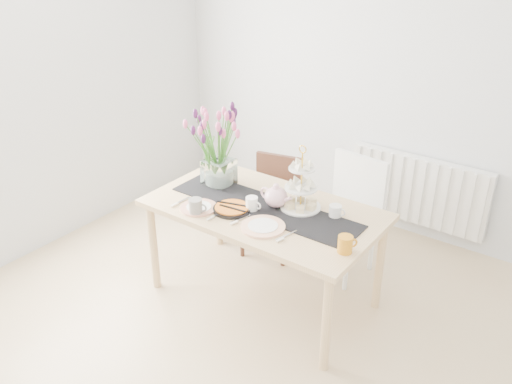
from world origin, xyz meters
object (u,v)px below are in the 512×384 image
Objects in this scene: radiator at (417,190)px; plate_left at (199,208)px; dining_table at (264,217)px; teapot at (276,197)px; cake_stand at (301,193)px; tulip_vase at (218,134)px; mug_grey at (196,207)px; tart_tin at (232,209)px; mug_orange at (345,244)px; cream_jug at (335,211)px; mug_white at (252,204)px; chair_brown at (274,197)px; chair_white at (349,206)px; plate_right at (263,227)px.

plate_left is (-0.92, -1.76, 0.31)m from radiator.
dining_table is 6.26× the size of teapot.
tulip_vase is at bearing -177.34° from cake_stand.
cake_stand is 3.78× the size of mug_grey.
cake_stand is 0.48m from tart_tin.
mug_grey is (-0.53, -0.48, -0.06)m from cake_stand.
mug_orange is at bearing -14.06° from dining_table.
cream_jug is 0.78× the size of mug_orange.
mug_white is (-0.25, -0.22, -0.07)m from cake_stand.
cake_stand is at bearing 39.79° from tart_tin.
tulip_vase is at bearing 140.95° from tart_tin.
tulip_vase reaches higher than cake_stand.
radiator is 1.83m from tart_tin.
chair_brown is 0.65m from chair_white.
cream_jug is at bearing -42.93° from chair_brown.
mug_grey is at bearing 136.95° from mug_orange.
radiator is 1.30× the size of chair_white.
tulip_vase is 1.27m from mug_orange.
cake_stand is 0.59m from mug_orange.
tulip_vase is at bearing 114.67° from mug_orange.
radiator is 11.03× the size of mug_grey.
teapot is 0.55m from mug_grey.
tart_tin is (0.33, -0.27, -0.38)m from tulip_vase.
teapot is 0.99× the size of tart_tin.
chair_white is 9.40× the size of mug_white.
dining_table is 3.89× the size of cake_stand.
cake_stand is 1.59× the size of tart_tin.
mug_grey reaches higher than cream_jug.
teapot reaches higher than radiator.
tart_tin is 2.38× the size of mug_grey.
tulip_vase is 0.74m from cake_stand.
chair_brown is 3.14× the size of teapot.
radiator is 4.65× the size of tart_tin.
tulip_vase is 1.74× the size of cake_stand.
teapot reaches higher than plate_right.
plate_right is (0.51, 0.05, 0.00)m from plate_left.
chair_brown reaches higher than radiator.
teapot is at bearing -149.89° from cake_stand.
radiator is 12.18× the size of mug_white.
teapot is 0.17m from mug_white.
dining_table is 0.29m from plate_right.
mug_white is (0.11, 0.08, 0.03)m from tart_tin.
mug_grey is at bearing -151.47° from cream_jug.
teapot is at bearing -103.46° from chair_white.
radiator is 4.71× the size of plate_left.
cake_stand is at bearing 2.66° from tulip_vase.
tulip_vase is at bearing 154.88° from mug_white.
dining_table is at bearing -106.94° from chair_white.
dining_table is 0.24m from tart_tin.
plate_left is at bearing -117.49° from radiator.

